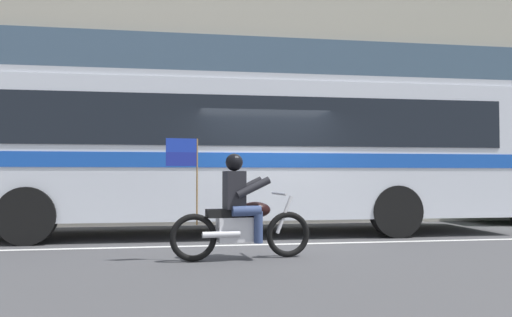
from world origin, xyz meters
The scene contains 5 objects.
ground_plane centered at (0.00, 0.00, 0.00)m, with size 60.00×60.00×0.00m, color #3D3D3F.
sidewalk_curb centered at (0.00, 5.10, 0.07)m, with size 28.00×3.80×0.15m, color #B7B2A8.
lane_center_stripe centered at (0.00, -0.60, 0.00)m, with size 26.60×0.14×0.01m, color silver.
transit_bus centered at (-0.64, 1.19, 1.88)m, with size 11.93×2.66×3.22m.
motorcycle_with_rider centered at (-0.78, -2.13, 0.67)m, with size 2.19×0.67×1.78m.
Camera 1 is at (-1.78, -9.74, 1.24)m, focal length 36.27 mm.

